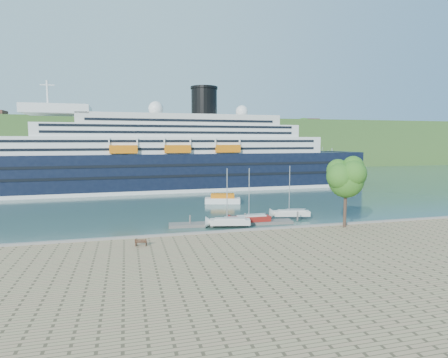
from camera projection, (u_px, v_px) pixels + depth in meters
ground at (259, 237)px, 52.58m from camera, size 400.00×400.00×0.00m
promenade at (422, 346)px, 23.67m from camera, size 220.00×60.00×1.00m
far_hillside at (162, 143)px, 190.86m from camera, size 400.00×50.00×24.00m
quay_coping at (260, 229)px, 52.27m from camera, size 220.00×0.50×0.30m
cruise_ship at (156, 138)px, 101.59m from camera, size 127.18×21.24×28.48m
park_bench at (141, 242)px, 44.42m from camera, size 1.55×0.90×0.93m
promenade_tree at (346, 189)px, 53.65m from camera, size 6.70×6.70×11.09m
floating_pontoon at (232, 223)px, 60.09m from camera, size 20.13×4.28×0.44m
sailboat_white_near at (230, 200)px, 57.61m from camera, size 7.07×3.42×8.81m
sailboat_red at (252, 198)px, 60.01m from camera, size 6.74×1.96×8.68m
sailboat_white_far at (292, 194)px, 64.43m from camera, size 7.01×3.31×8.73m
tender_launch at (223, 198)px, 80.49m from camera, size 8.01×4.45×2.10m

